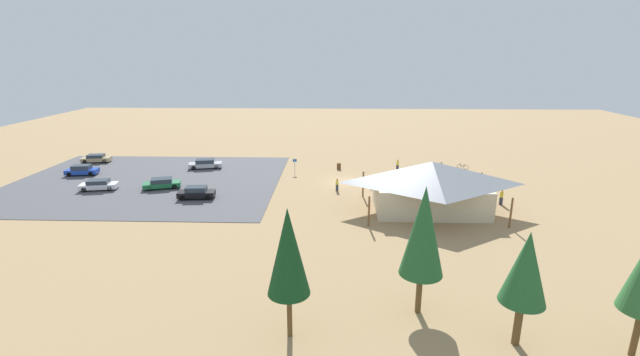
# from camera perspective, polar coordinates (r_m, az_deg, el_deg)

# --- Properties ---
(ground) EXTENTS (160.00, 160.00, 0.00)m
(ground) POSITION_cam_1_polar(r_m,az_deg,el_deg) (58.22, 3.21, -0.50)
(ground) COLOR #9E7F56
(ground) RESTS_ON ground
(parking_lot_asphalt) EXTENTS (35.46, 28.61, 0.05)m
(parking_lot_asphalt) POSITION_cam_1_polar(r_m,az_deg,el_deg) (62.77, -21.84, -0.40)
(parking_lot_asphalt) COLOR #4C4C51
(parking_lot_asphalt) RESTS_ON ground
(bike_pavilion) EXTENTS (14.29, 9.60, 5.56)m
(bike_pavilion) POSITION_cam_1_polar(r_m,az_deg,el_deg) (48.11, 14.41, -0.70)
(bike_pavilion) COLOR beige
(bike_pavilion) RESTS_ON ground
(trash_bin) EXTENTS (0.60, 0.60, 0.90)m
(trash_bin) POSITION_cam_1_polar(r_m,az_deg,el_deg) (64.45, 2.50, 1.57)
(trash_bin) COLOR brown
(trash_bin) RESTS_ON ground
(lot_sign) EXTENTS (0.56, 0.08, 2.20)m
(lot_sign) POSITION_cam_1_polar(r_m,az_deg,el_deg) (62.02, -3.35, 1.89)
(lot_sign) COLOR #99999E
(lot_sign) RESTS_ON ground
(pine_center) EXTENTS (2.55, 2.55, 8.32)m
(pine_center) POSITION_cam_1_polar(r_m,az_deg,el_deg) (25.35, -4.23, -9.72)
(pine_center) COLOR brown
(pine_center) RESTS_ON ground
(pine_midwest) EXTENTS (2.84, 2.84, 8.80)m
(pine_midwest) POSITION_cam_1_polar(r_m,az_deg,el_deg) (28.30, 13.47, -6.90)
(pine_midwest) COLOR brown
(pine_midwest) RESTS_ON ground
(pine_far_east) EXTENTS (2.62, 2.62, 7.21)m
(pine_far_east) POSITION_cam_1_polar(r_m,az_deg,el_deg) (27.45, 25.53, -10.74)
(pine_far_east) COLOR brown
(pine_far_east) RESTS_ON ground
(bicycle_purple_near_porch) EXTENTS (1.71, 0.74, 0.91)m
(bicycle_purple_near_porch) POSITION_cam_1_polar(r_m,az_deg,el_deg) (57.21, 7.62, -0.51)
(bicycle_purple_near_porch) COLOR black
(bicycle_purple_near_porch) RESTS_ON ground
(bicycle_orange_edge_north) EXTENTS (1.54, 0.90, 0.91)m
(bicycle_orange_edge_north) POSITION_cam_1_polar(r_m,az_deg,el_deg) (57.14, 11.88, -0.74)
(bicycle_orange_edge_north) COLOR black
(bicycle_orange_edge_north) RESTS_ON ground
(bicycle_green_lone_east) EXTENTS (1.70, 0.48, 0.83)m
(bicycle_green_lone_east) POSITION_cam_1_polar(r_m,az_deg,el_deg) (58.87, 7.28, -0.03)
(bicycle_green_lone_east) COLOR black
(bicycle_green_lone_east) RESTS_ON ground
(bicycle_teal_yard_left) EXTENTS (0.70, 1.64, 0.77)m
(bicycle_teal_yard_left) POSITION_cam_1_polar(r_m,az_deg,el_deg) (68.03, 15.70, 1.67)
(bicycle_teal_yard_left) COLOR black
(bicycle_teal_yard_left) RESTS_ON ground
(bicycle_white_yard_right) EXTENTS (1.63, 0.72, 0.81)m
(bicycle_white_yard_right) POSITION_cam_1_polar(r_m,az_deg,el_deg) (55.15, 7.38, -1.16)
(bicycle_white_yard_right) COLOR black
(bicycle_white_yard_right) RESTS_ON ground
(bicycle_yellow_edge_south) EXTENTS (1.61, 0.78, 0.86)m
(bicycle_yellow_edge_south) POSITION_cam_1_polar(r_m,az_deg,el_deg) (65.19, 17.86, 0.91)
(bicycle_yellow_edge_south) COLOR black
(bicycle_yellow_edge_south) RESTS_ON ground
(bicycle_red_lone_west) EXTENTS (1.55, 0.82, 0.81)m
(bicycle_red_lone_west) POSITION_cam_1_polar(r_m,az_deg,el_deg) (65.14, 13.91, 1.20)
(bicycle_red_lone_west) COLOR black
(bicycle_red_lone_west) RESTS_ON ground
(bicycle_black_by_bin) EXTENTS (1.49, 0.80, 0.81)m
(bicycle_black_by_bin) POSITION_cam_1_polar(r_m,az_deg,el_deg) (67.86, 18.30, 1.43)
(bicycle_black_by_bin) COLOR black
(bicycle_black_by_bin) RESTS_ON ground
(bicycle_silver_front_row) EXTENTS (0.69, 1.56, 0.81)m
(bicycle_silver_front_row) POSITION_cam_1_polar(r_m,az_deg,el_deg) (57.27, 5.16, -0.44)
(bicycle_silver_front_row) COLOR black
(bicycle_silver_front_row) RESTS_ON ground
(bicycle_blue_near_sign) EXTENTS (0.77, 1.55, 0.82)m
(bicycle_blue_near_sign) POSITION_cam_1_polar(r_m,az_deg,el_deg) (66.18, 15.52, 1.31)
(bicycle_blue_near_sign) COLOR black
(bicycle_blue_near_sign) RESTS_ON ground
(bicycle_purple_yard_front) EXTENTS (1.50, 0.81, 0.83)m
(bicycle_purple_yard_front) POSITION_cam_1_polar(r_m,az_deg,el_deg) (58.89, 10.69, -0.19)
(bicycle_purple_yard_front) COLOR black
(bicycle_purple_yard_front) RESTS_ON ground
(car_blue_far_end) EXTENTS (4.44, 2.31, 1.45)m
(car_blue_far_end) POSITION_cam_1_polar(r_m,az_deg,el_deg) (69.72, -28.91, 0.92)
(car_blue_far_end) COLOR #1E42B2
(car_blue_far_end) RESTS_ON parking_lot_asphalt
(car_tan_front_row) EXTENTS (4.51, 2.50, 1.29)m
(car_tan_front_row) POSITION_cam_1_polar(r_m,az_deg,el_deg) (76.82, -27.43, 2.32)
(car_tan_front_row) COLOR tan
(car_tan_front_row) RESTS_ON parking_lot_asphalt
(car_white_second_row) EXTENTS (4.68, 2.53, 1.30)m
(car_white_second_row) POSITION_cam_1_polar(r_m,az_deg,el_deg) (61.15, -27.17, -0.80)
(car_white_second_row) COLOR white
(car_white_second_row) RESTS_ON parking_lot_asphalt
(car_black_near_entry) EXTENTS (4.40, 2.08, 1.47)m
(car_black_near_entry) POSITION_cam_1_polar(r_m,az_deg,el_deg) (53.21, -16.00, -1.86)
(car_black_near_entry) COLOR black
(car_black_near_entry) RESTS_ON parking_lot_asphalt
(car_silver_back_corner) EXTENTS (5.04, 2.63, 1.37)m
(car_silver_back_corner) POSITION_cam_1_polar(r_m,az_deg,el_deg) (66.88, -14.89, 1.82)
(car_silver_back_corner) COLOR #BCBCC1
(car_silver_back_corner) RESTS_ON parking_lot_asphalt
(car_green_aisle_side) EXTENTS (4.86, 3.10, 1.31)m
(car_green_aisle_side) POSITION_cam_1_polar(r_m,az_deg,el_deg) (58.61, -20.14, -0.65)
(car_green_aisle_side) COLOR #1E6B3D
(car_green_aisle_side) RESTS_ON parking_lot_asphalt
(visitor_crossing_yard) EXTENTS (0.39, 0.36, 1.75)m
(visitor_crossing_yard) POSITION_cam_1_polar(r_m,az_deg,el_deg) (64.30, 10.20, 1.72)
(visitor_crossing_yard) COLOR #2D3347
(visitor_crossing_yard) RESTS_ON ground
(visitor_by_pavilion) EXTENTS (0.36, 0.39, 1.61)m
(visitor_by_pavilion) POSITION_cam_1_polar(r_m,az_deg,el_deg) (54.17, 2.27, -0.84)
(visitor_by_pavilion) COLOR #2D3347
(visitor_by_pavilion) RESTS_ON ground
(visitor_near_lot) EXTENTS (0.39, 0.36, 1.81)m
(visitor_near_lot) POSITION_cam_1_polar(r_m,az_deg,el_deg) (53.31, 22.82, -2.29)
(visitor_near_lot) COLOR #2D3347
(visitor_near_lot) RESTS_ON ground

